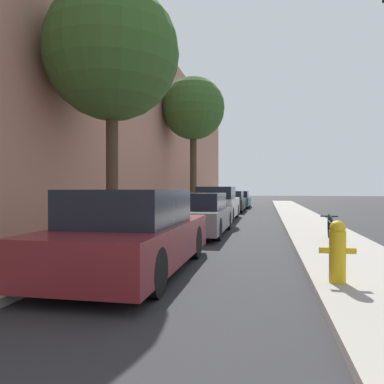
% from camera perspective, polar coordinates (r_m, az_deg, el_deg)
% --- Properties ---
extents(ground_plane, '(120.00, 120.00, 0.00)m').
position_cam_1_polar(ground_plane, '(15.94, 6.46, -4.68)').
color(ground_plane, '#28282B').
extents(sidewalk_left, '(2.00, 52.00, 0.12)m').
position_cam_1_polar(sidewalk_left, '(16.42, -3.71, -4.31)').
color(sidewalk_left, '#9E998E').
rests_on(sidewalk_left, ground).
extents(sidewalk_right, '(2.00, 52.00, 0.12)m').
position_cam_1_polar(sidewalk_right, '(15.98, 16.92, -4.47)').
color(sidewalk_right, '#9E998E').
rests_on(sidewalk_right, ground).
extents(building_facade_left, '(0.70, 52.00, 8.72)m').
position_cam_1_polar(building_facade_left, '(17.01, -8.19, 10.39)').
color(building_facade_left, tan).
rests_on(building_facade_left, ground).
extents(parked_car_maroon, '(1.79, 4.67, 1.43)m').
position_cam_1_polar(parked_car_maroon, '(6.71, -8.75, -6.09)').
color(parked_car_maroon, black).
rests_on(parked_car_maroon, ground).
extents(parked_car_grey, '(1.80, 4.63, 1.30)m').
position_cam_1_polar(parked_car_grey, '(12.10, 0.85, -3.36)').
color(parked_car_grey, black).
rests_on(parked_car_grey, ground).
extents(parked_car_white, '(1.77, 4.67, 1.53)m').
position_cam_1_polar(parked_car_white, '(17.74, 3.72, -1.81)').
color(parked_car_white, black).
rests_on(parked_car_white, ground).
extents(parked_car_black, '(1.79, 4.34, 1.29)m').
position_cam_1_polar(parked_car_black, '(23.77, 5.65, -1.45)').
color(parked_car_black, black).
rests_on(parked_car_black, ground).
extents(parked_car_teal, '(1.86, 4.68, 1.25)m').
position_cam_1_polar(parked_car_teal, '(28.95, 6.75, -1.13)').
color(parked_car_teal, black).
rests_on(parked_car_teal, ground).
extents(street_tree_near, '(3.21, 3.21, 6.18)m').
position_cam_1_polar(street_tree_near, '(9.87, -11.85, 19.52)').
color(street_tree_near, '#423323').
rests_on(street_tree_near, sidewalk_left).
extents(street_tree_far, '(3.22, 3.22, 7.06)m').
position_cam_1_polar(street_tree_far, '(20.10, 0.20, 12.25)').
color(street_tree_far, '#423323').
rests_on(street_tree_far, sidewalk_left).
extents(fire_hydrant, '(0.49, 0.23, 0.88)m').
position_cam_1_polar(fire_hydrant, '(5.83, 20.85, -8.18)').
color(fire_hydrant, gold).
rests_on(fire_hydrant, sidewalk_right).
extents(bicycle, '(0.44, 1.58, 0.65)m').
position_cam_1_polar(bicycle, '(10.53, 19.86, -4.92)').
color(bicycle, black).
rests_on(bicycle, sidewalk_right).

